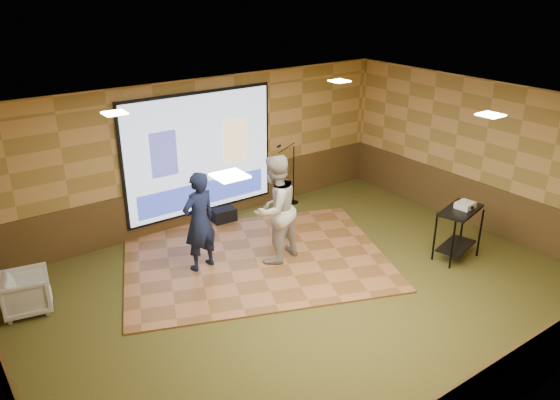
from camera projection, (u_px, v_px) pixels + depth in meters
ground at (304, 292)px, 9.00m from camera, size 9.00×9.00×0.00m
room_shell at (307, 173)px, 8.19m from camera, size 9.04×7.04×3.02m
wainscot_back at (202, 200)px, 11.43m from camera, size 9.00×0.04×0.95m
wainscot_front at (493, 391)px, 6.21m from camera, size 9.00×0.04×0.95m
wainscot_left at (5, 378)px, 6.41m from camera, size 0.04×7.00×0.95m
wainscot_right at (476, 204)px, 11.23m from camera, size 0.04×7.00×0.95m
projector_screen at (201, 155)px, 11.01m from camera, size 3.32×0.06×2.52m
downlight_nw at (115, 113)px, 8.02m from camera, size 0.32×0.32×0.02m
downlight_ne at (339, 81)px, 10.39m from camera, size 0.32×0.32×0.02m
downlight_sw at (230, 176)px, 5.55m from camera, size 0.32×0.32×0.02m
downlight_se at (490, 115)px, 7.92m from camera, size 0.32×0.32×0.02m
dance_floor at (255, 258)px, 10.04m from camera, size 5.65×5.03×0.03m
player_left at (199, 221)px, 9.37m from camera, size 0.72×0.54×1.79m
player_right at (275, 209)px, 9.61m from camera, size 1.12×0.96×1.98m
av_table at (459, 224)px, 9.84m from camera, size 0.94×0.49×0.98m
projector at (465, 205)px, 9.75m from camera, size 0.36×0.31×0.11m
mic_stand at (292, 183)px, 12.29m from camera, size 0.57×0.23×1.46m
banquet_chair at (27, 293)px, 8.41m from camera, size 0.82×0.81×0.64m
duffel_bag at (224, 215)px, 11.48m from camera, size 0.52×0.37×0.31m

